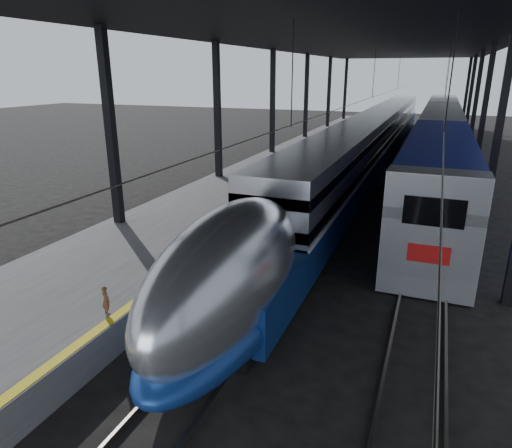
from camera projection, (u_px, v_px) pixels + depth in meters
The scene contains 8 objects.
ground at pixel (176, 321), 14.01m from camera, with size 160.00×160.00×0.00m, color black.
platform at pixel (279, 171), 32.71m from camera, with size 6.00×80.00×1.00m, color #4C4C4F.
yellow_strip at pixel (317, 167), 31.58m from camera, with size 0.30×80.00×0.01m, color yellow.
rails at pixel (393, 187), 30.06m from camera, with size 6.52×80.00×0.16m.
canopy at pixel (364, 40), 28.10m from camera, with size 18.00×75.00×9.47m.
tgv_train at pixel (372, 142), 36.67m from camera, with size 2.85×65.20×4.09m.
second_train at pixel (440, 135), 38.64m from camera, with size 3.12×56.05×4.29m.
child at pixel (106, 300), 12.34m from camera, with size 0.30×0.20×0.82m, color #55311C.
Camera 1 is at (6.83, -10.57, 7.28)m, focal length 32.00 mm.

